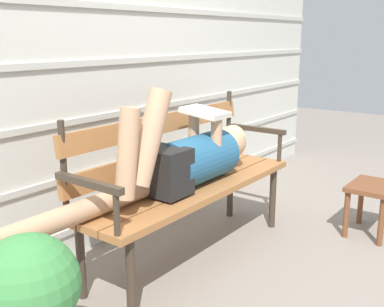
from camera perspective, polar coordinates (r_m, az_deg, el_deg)
ground_plane at (r=2.75m, az=3.13°, el=-13.42°), size 12.00×12.00×0.00m
house_siding at (r=2.95m, az=-9.83°, el=14.14°), size 5.39×0.08×2.56m
park_bench at (r=2.70m, az=-1.13°, el=-2.53°), size 1.56×0.45×0.90m
reclining_person at (r=2.56m, az=-1.16°, el=-0.74°), size 1.68×0.27×0.59m
footstool at (r=3.26m, az=21.11°, el=-4.79°), size 0.36×0.27×0.34m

